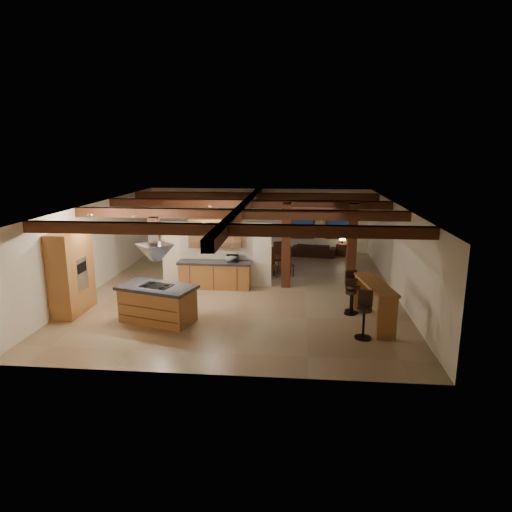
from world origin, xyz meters
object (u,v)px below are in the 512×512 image
(sofa, at_px, (314,250))
(bar_counter, at_px, (374,297))
(dining_table, at_px, (266,265))
(kitchen_island, at_px, (158,303))

(sofa, bearing_deg, bar_counter, 107.28)
(sofa, height_order, bar_counter, bar_counter)
(dining_table, xyz_separation_m, sofa, (1.91, 3.01, -0.02))
(dining_table, bearing_deg, bar_counter, -78.74)
(kitchen_island, xyz_separation_m, bar_counter, (5.89, 0.30, 0.27))
(kitchen_island, height_order, bar_counter, bar_counter)
(kitchen_island, distance_m, bar_counter, 5.90)
(kitchen_island, height_order, dining_table, kitchen_island)
(dining_table, distance_m, sofa, 3.56)
(kitchen_island, relative_size, dining_table, 1.34)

